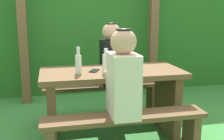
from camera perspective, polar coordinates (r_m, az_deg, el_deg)
name	(u,v)px	position (r m, az deg, el deg)	size (l,w,h in m)	color
ground_plane	(112,137)	(2.98, 0.00, -13.62)	(12.00, 12.00, 0.00)	#3C893D
hedge_backdrop	(85,30)	(4.79, -5.59, 8.20)	(6.40, 0.99, 1.94)	#286B24
pergola_post_left	(23,34)	(4.01, -17.80, 6.97)	(0.12, 0.12, 1.95)	brown
pergola_post_right	(153,32)	(4.28, 8.49, 7.70)	(0.12, 0.12, 1.95)	brown
picnic_table	(112,92)	(2.80, 0.00, -4.60)	(1.40, 0.64, 0.71)	brown
bench_near	(125,129)	(2.40, 2.68, -11.96)	(1.40, 0.24, 0.44)	brown
bench_far	(103,94)	(3.33, -1.90, -5.00)	(1.40, 0.24, 0.44)	brown
person_white_shirt	(123,77)	(2.25, 2.28, -1.35)	(0.25, 0.35, 0.72)	silver
person_black_coat	(111,56)	(3.24, -0.15, 2.81)	(0.25, 0.35, 0.72)	black
drinking_glass	(113,64)	(2.84, 0.17, 1.19)	(0.08, 0.08, 0.08)	silver
bottle_left	(78,63)	(2.61, -6.90, 1.45)	(0.06, 0.06, 0.25)	silver
bottle_right	(106,63)	(2.60, -1.25, 1.47)	(0.07, 0.07, 0.24)	silver
cell_phone	(94,71)	(2.72, -3.67, -0.13)	(0.07, 0.14, 0.01)	black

